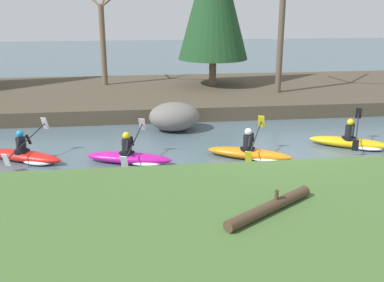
% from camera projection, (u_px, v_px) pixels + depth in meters
% --- Properties ---
extents(ground_plane, '(90.00, 90.00, 0.00)m').
position_uv_depth(ground_plane, '(270.00, 160.00, 14.15)').
color(ground_plane, '#4C606B').
extents(riverbank_near, '(44.00, 7.35, 0.71)m').
position_uv_depth(riverbank_near, '(353.00, 241.00, 8.74)').
color(riverbank_near, '#476B33').
rests_on(riverbank_near, ground).
extents(riverbank_far, '(44.00, 8.78, 0.60)m').
position_uv_depth(riverbank_far, '(218.00, 93.00, 22.79)').
color(riverbank_far, '#4C4233').
rests_on(riverbank_far, ground).
extents(bare_tree_upstream, '(2.99, 2.95, 5.37)m').
position_uv_depth(bare_tree_upstream, '(103.00, 35.00, 22.74)').
color(bare_tree_upstream, brown).
rests_on(bare_tree_upstream, riverbank_far).
extents(bare_tree_mid_upstream, '(3.85, 3.80, 7.01)m').
position_uv_depth(bare_tree_mid_upstream, '(282.00, 21.00, 20.61)').
color(bare_tree_mid_upstream, brown).
rests_on(bare_tree_mid_upstream, riverbank_far).
extents(kayaker_lead, '(2.67, 1.93, 1.20)m').
position_uv_depth(kayaker_lead, '(354.00, 142.00, 15.30)').
color(kayaker_lead, yellow).
rests_on(kayaker_lead, ground).
extents(kayaker_middle, '(2.69, 1.94, 1.20)m').
position_uv_depth(kayaker_middle, '(253.00, 153.00, 14.20)').
color(kayaker_middle, orange).
rests_on(kayaker_middle, ground).
extents(kayaker_trailing, '(2.76, 2.03, 1.20)m').
position_uv_depth(kayaker_trailing, '(132.00, 157.00, 13.83)').
color(kayaker_trailing, '#C61999').
rests_on(kayaker_trailing, ground).
extents(kayaker_far_back, '(2.69, 1.94, 1.20)m').
position_uv_depth(kayaker_far_back, '(27.00, 156.00, 13.98)').
color(kayaker_far_back, red).
rests_on(kayaker_far_back, ground).
extents(boulder_midstream, '(1.95, 1.53, 1.10)m').
position_uv_depth(boulder_midstream, '(174.00, 117.00, 17.23)').
color(boulder_midstream, slate).
rests_on(boulder_midstream, ground).
extents(driftwood_log, '(2.16, 1.61, 0.44)m').
position_uv_depth(driftwood_log, '(270.00, 207.00, 9.06)').
color(driftwood_log, '#4C3828').
rests_on(driftwood_log, riverbank_near).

